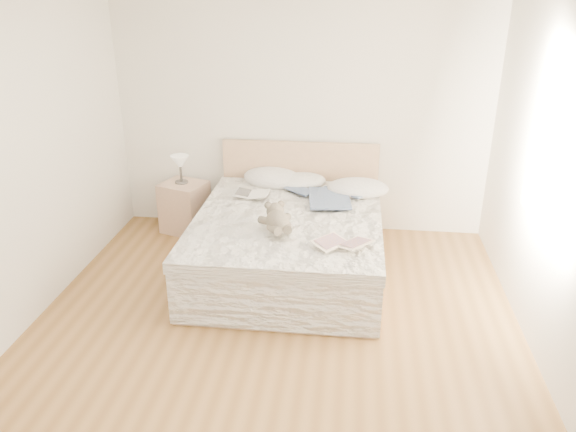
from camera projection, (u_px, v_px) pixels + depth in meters
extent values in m
cube|color=brown|center=(271.00, 340.00, 4.43)|extent=(4.00, 4.50, 0.00)
cube|color=white|center=(301.00, 108.00, 5.94)|extent=(4.00, 0.02, 2.70)
cube|color=white|center=(165.00, 405.00, 1.84)|extent=(4.00, 0.02, 2.70)
cube|color=white|center=(0.00, 168.00, 4.11)|extent=(0.02, 4.50, 2.70)
cube|color=white|center=(571.00, 191.00, 3.67)|extent=(0.02, 4.50, 2.70)
cube|color=white|center=(557.00, 162.00, 3.91)|extent=(0.02, 1.30, 1.10)
cube|color=tan|center=(289.00, 261.00, 5.44)|extent=(1.68, 2.08, 0.20)
cube|color=white|center=(289.00, 238.00, 5.34)|extent=(1.60, 2.00, 0.30)
cube|color=white|center=(288.00, 222.00, 5.22)|extent=(1.72, 2.05, 0.10)
cube|color=tan|center=(300.00, 186.00, 6.23)|extent=(1.70, 0.06, 1.00)
cube|color=tan|center=(185.00, 207.00, 6.23)|extent=(0.55, 0.52, 0.56)
cylinder|color=#45403C|center=(182.00, 182.00, 6.13)|extent=(0.14, 0.14, 0.02)
cylinder|color=#3C3933|center=(181.00, 173.00, 6.09)|extent=(0.03, 0.03, 0.20)
cone|color=beige|center=(180.00, 162.00, 6.04)|extent=(0.21, 0.21, 0.14)
ellipsoid|color=white|center=(273.00, 178.00, 6.04)|extent=(0.79, 0.67, 0.20)
ellipsoid|color=silver|center=(301.00, 181.00, 5.96)|extent=(0.60, 0.49, 0.16)
ellipsoid|color=white|center=(358.00, 188.00, 5.75)|extent=(0.65, 0.46, 0.19)
cube|color=silver|center=(252.00, 194.00, 5.63)|extent=(0.36, 0.25, 0.03)
cube|color=#FFECCD|center=(343.00, 243.00, 4.59)|extent=(0.50, 0.49, 0.03)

